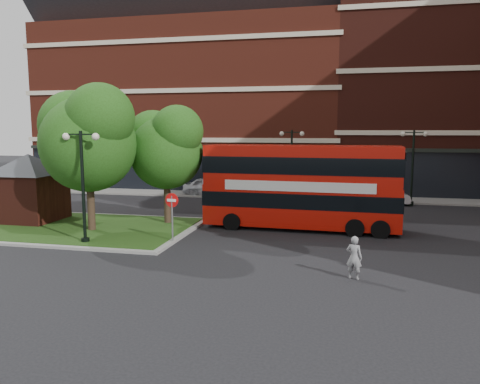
% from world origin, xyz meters
% --- Properties ---
extents(ground, '(120.00, 120.00, 0.00)m').
position_xyz_m(ground, '(0.00, 0.00, 0.00)').
color(ground, black).
rests_on(ground, ground).
extents(pavement_far, '(44.00, 3.00, 0.12)m').
position_xyz_m(pavement_far, '(0.00, 16.50, 0.06)').
color(pavement_far, slate).
rests_on(pavement_far, ground).
extents(terrace_far_left, '(26.00, 12.00, 14.00)m').
position_xyz_m(terrace_far_left, '(-8.00, 24.00, 7.00)').
color(terrace_far_left, maroon).
rests_on(terrace_far_left, ground).
extents(terrace_far_right, '(18.00, 12.00, 16.00)m').
position_xyz_m(terrace_far_right, '(14.00, 24.00, 8.00)').
color(terrace_far_right, '#471911').
rests_on(terrace_far_right, ground).
extents(traffic_island, '(12.60, 7.60, 0.15)m').
position_xyz_m(traffic_island, '(-8.00, 3.00, 0.07)').
color(traffic_island, gray).
rests_on(traffic_island, ground).
extents(kiosk, '(6.51, 6.51, 3.60)m').
position_xyz_m(kiosk, '(-11.00, 4.00, 2.32)').
color(kiosk, '#471911').
rests_on(kiosk, traffic_island).
extents(tree_island_west, '(5.40, 4.71, 7.21)m').
position_xyz_m(tree_island_west, '(-6.60, 2.58, 4.79)').
color(tree_island_west, '#2D2116').
rests_on(tree_island_west, ground).
extents(tree_island_east, '(4.46, 3.90, 6.29)m').
position_xyz_m(tree_island_east, '(-3.58, 5.06, 4.24)').
color(tree_island_east, '#2D2116').
rests_on(tree_island_east, ground).
extents(lamp_island, '(1.72, 0.36, 5.00)m').
position_xyz_m(lamp_island, '(-5.50, 0.20, 2.83)').
color(lamp_island, black).
rests_on(lamp_island, ground).
extents(lamp_far_left, '(1.72, 0.36, 5.00)m').
position_xyz_m(lamp_far_left, '(2.00, 14.50, 2.83)').
color(lamp_far_left, black).
rests_on(lamp_far_left, ground).
extents(lamp_far_right, '(1.72, 0.36, 5.00)m').
position_xyz_m(lamp_far_right, '(10.00, 14.50, 2.83)').
color(lamp_far_right, black).
rests_on(lamp_far_right, ground).
extents(bus, '(9.85, 2.60, 3.73)m').
position_xyz_m(bus, '(3.47, 5.59, 2.45)').
color(bus, '#B81007').
rests_on(bus, ground).
extents(woman, '(0.63, 0.51, 1.49)m').
position_xyz_m(woman, '(5.99, -2.11, 0.75)').
color(woman, gray).
rests_on(woman, ground).
extents(car_silver, '(4.18, 1.70, 1.42)m').
position_xyz_m(car_silver, '(-4.31, 16.00, 0.71)').
color(car_silver, silver).
rests_on(car_silver, ground).
extents(car_white, '(3.94, 1.67, 1.26)m').
position_xyz_m(car_white, '(8.02, 14.50, 0.63)').
color(car_white, silver).
rests_on(car_white, ground).
extents(no_entry_sign, '(0.63, 0.16, 2.27)m').
position_xyz_m(no_entry_sign, '(-1.80, 1.22, 1.62)').
color(no_entry_sign, slate).
rests_on(no_entry_sign, ground).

